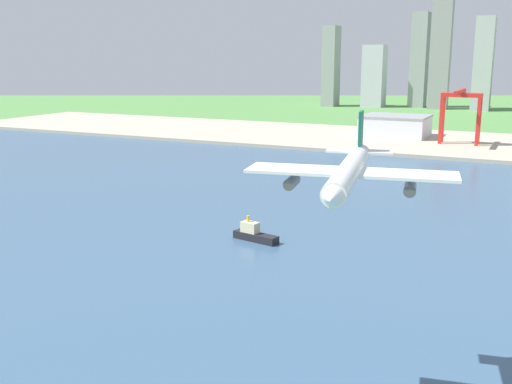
# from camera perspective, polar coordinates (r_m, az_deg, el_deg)

# --- Properties ---
(ground_plane) EXTENTS (2400.00, 2400.00, 0.00)m
(ground_plane) POSITION_cam_1_polar(r_m,az_deg,el_deg) (274.88, 12.20, -0.78)
(ground_plane) COLOR #508543
(water_bay) EXTENTS (840.00, 360.00, 0.15)m
(water_bay) POSITION_cam_1_polar(r_m,az_deg,el_deg) (218.75, 8.48, -4.06)
(water_bay) COLOR #385675
(water_bay) RESTS_ON ground
(industrial_pier) EXTENTS (840.00, 140.00, 2.50)m
(industrial_pier) POSITION_cam_1_polar(r_m,az_deg,el_deg) (458.93, 17.84, 4.35)
(industrial_pier) COLOR #ACA691
(industrial_pier) RESTS_ON ground
(airplane_landing) EXTENTS (35.30, 41.46, 11.75)m
(airplane_landing) POSITION_cam_1_polar(r_m,az_deg,el_deg) (99.13, 8.77, 1.90)
(airplane_landing) COLOR white
(tugboat_small) EXTENTS (17.46, 7.53, 8.43)m
(tugboat_small) POSITION_cam_1_polar(r_m,az_deg,el_deg) (209.72, -0.18, -3.97)
(tugboat_small) COLOR black
(tugboat_small) RESTS_ON water_bay
(port_crane_red) EXTENTS (26.90, 42.92, 38.14)m
(port_crane_red) POSITION_cam_1_polar(r_m,az_deg,el_deg) (444.60, 18.70, 7.82)
(port_crane_red) COLOR red
(port_crane_red) RESTS_ON industrial_pier
(warehouse_main) EXTENTS (49.24, 42.25, 15.99)m
(warehouse_main) POSITION_cam_1_polar(r_m,az_deg,el_deg) (480.97, 12.96, 6.10)
(warehouse_main) COLOR silver
(warehouse_main) RESTS_ON industrial_pier
(distant_skyline) EXTENTS (324.08, 56.98, 156.13)m
(distant_skyline) POSITION_cam_1_polar(r_m,az_deg,el_deg) (779.29, 18.52, 11.68)
(distant_skyline) COLOR gray
(distant_skyline) RESTS_ON ground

